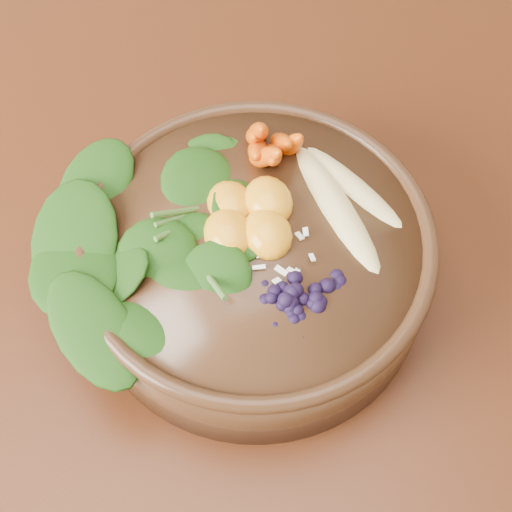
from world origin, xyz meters
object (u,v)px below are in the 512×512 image
Objects in this scene: stoneware_bowl at (256,262)px; banana_halves at (347,186)px; kale_heap at (173,186)px; dining_table at (21,328)px; blueberry_pile at (295,282)px; carrot_cluster at (272,115)px; mandarin_cluster at (248,208)px.

banana_halves is at bearing 10.94° from stoneware_bowl.
banana_halves is (0.14, -0.04, -0.01)m from kale_heap.
banana_halves is at bearing -9.80° from dining_table.
kale_heap is at bearing -5.27° from dining_table.
banana_halves is 1.24× the size of blueberry_pile.
dining_table is 0.27m from kale_heap.
dining_table is at bearing 175.24° from carrot_cluster.
carrot_cluster reaches higher than kale_heap.
carrot_cluster is 0.87× the size of mandarin_cluster.
mandarin_cluster is at bearing -12.76° from dining_table.
mandarin_cluster is at bearing 98.93° from blueberry_pile.
banana_halves is (0.09, 0.02, 0.06)m from stoneware_bowl.
stoneware_bowl is 0.11m from banana_halves.
mandarin_cluster is (0.06, -0.04, -0.01)m from kale_heap.
kale_heap is at bearing 135.06° from stoneware_bowl.
blueberry_pile is (0.01, -0.06, 0.06)m from stoneware_bowl.
carrot_cluster is 0.09m from mandarin_cluster.
mandarin_cluster is at bearing -33.59° from kale_heap.
carrot_cluster is 0.09m from banana_halves.
stoneware_bowl is 0.10m from kale_heap.
mandarin_cluster is (0.24, -0.05, 0.19)m from dining_table.
banana_halves is at bearing -1.55° from mandarin_cluster.
carrot_cluster is (0.28, 0.02, 0.22)m from dining_table.
banana_halves is 1.80× the size of mandarin_cluster.
kale_heap is (0.18, -0.02, 0.20)m from dining_table.
carrot_cluster is at bearing 18.71° from kale_heap.
mandarin_cluster reaches higher than banana_halves.
mandarin_cluster is (-0.00, 0.02, 0.06)m from stoneware_bowl.
kale_heap is at bearing -169.49° from carrot_cluster.
mandarin_cluster is (-0.04, -0.07, -0.03)m from carrot_cluster.
carrot_cluster reaches higher than mandarin_cluster.
kale_heap is 1.42× the size of blueberry_pile.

